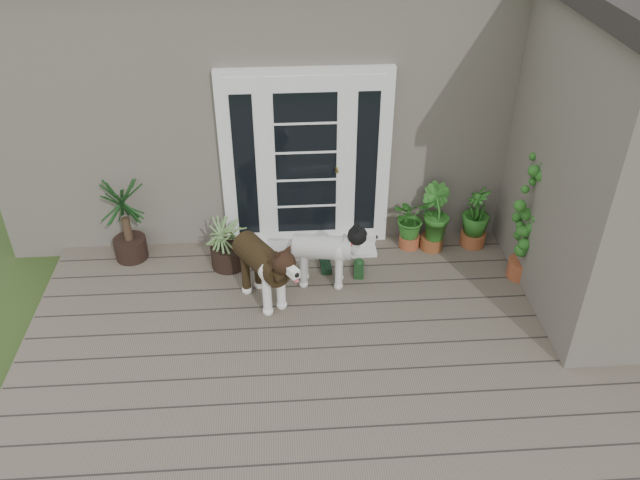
{
  "coord_description": "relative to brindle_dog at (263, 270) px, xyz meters",
  "views": [
    {
      "loc": [
        -0.49,
        -3.91,
        4.54
      ],
      "look_at": [
        -0.1,
        1.75,
        0.7
      ],
      "focal_mm": 36.48,
      "sensor_mm": 36.0,
      "label": 1
    }
  ],
  "objects": [
    {
      "name": "herb_a",
      "position": [
        1.72,
        0.89,
        -0.11
      ],
      "size": [
        0.61,
        0.61,
        0.57
      ],
      "primitive_type": "imported",
      "rotation": [
        0.0,
        0.0,
        0.48
      ],
      "color": "#22631C",
      "rests_on": "deck"
    },
    {
      "name": "yucca",
      "position": [
        -1.54,
        0.89,
        0.11
      ],
      "size": [
        0.93,
        0.93,
        1.02
      ],
      "primitive_type": null,
      "rotation": [
        0.0,
        0.0,
        -0.42
      ],
      "color": "#11341A",
      "rests_on": "deck"
    },
    {
      "name": "white_dog",
      "position": [
        0.64,
        0.25,
        -0.05
      ],
      "size": [
        0.88,
        0.48,
        0.7
      ],
      "primitive_type": null,
      "rotation": [
        0.0,
        0.0,
        -1.72
      ],
      "color": "white",
      "rests_on": "deck"
    },
    {
      "name": "house_wing",
      "position": [
        3.61,
        -0.01,
        1.03
      ],
      "size": [
        1.6,
        2.4,
        3.1
      ],
      "primitive_type": "cube",
      "color": "#665E54",
      "rests_on": "ground"
    },
    {
      "name": "herb_b",
      "position": [
        1.98,
        0.84,
        -0.09
      ],
      "size": [
        0.56,
        0.56,
        0.61
      ],
      "primitive_type": "imported",
      "rotation": [
        0.0,
        0.0,
        2.1
      ],
      "color": "#19591E",
      "rests_on": "deck"
    },
    {
      "name": "clog_left",
      "position": [
        0.7,
        0.54,
        -0.35
      ],
      "size": [
        0.17,
        0.34,
        0.1
      ],
      "primitive_type": null,
      "rotation": [
        0.0,
        0.0,
        0.03
      ],
      "color": "black",
      "rests_on": "deck"
    },
    {
      "name": "sapling",
      "position": [
        2.85,
        0.22,
        0.37
      ],
      "size": [
        0.5,
        0.5,
        1.53
      ],
      "primitive_type": null,
      "rotation": [
        0.0,
        0.0,
        0.11
      ],
      "color": "#19591A",
      "rests_on": "deck"
    },
    {
      "name": "spider_plant",
      "position": [
        -0.4,
        0.66,
        -0.05
      ],
      "size": [
        0.71,
        0.71,
        0.7
      ],
      "primitive_type": null,
      "rotation": [
        0.0,
        0.0,
        0.09
      ],
      "color": "#81A163",
      "rests_on": "deck"
    },
    {
      "name": "house_main",
      "position": [
        0.71,
        3.14,
        1.03
      ],
      "size": [
        7.4,
        4.0,
        3.1
      ],
      "primitive_type": "cube",
      "color": "#665E54",
      "rests_on": "ground"
    },
    {
      "name": "herb_c",
      "position": [
        2.49,
        0.89,
        -0.09
      ],
      "size": [
        0.44,
        0.44,
        0.61
      ],
      "primitive_type": "imported",
      "rotation": [
        0.0,
        0.0,
        4.58
      ],
      "color": "#1E611B",
      "rests_on": "deck"
    },
    {
      "name": "deck",
      "position": [
        0.71,
        -1.11,
        -0.46
      ],
      "size": [
        6.2,
        4.6,
        0.12
      ],
      "primitive_type": "cube",
      "color": "#6B5B4C",
      "rests_on": "ground"
    },
    {
      "name": "brindle_dog",
      "position": [
        0.0,
        0.0,
        0.0
      ],
      "size": [
        0.85,
        1.02,
        0.79
      ],
      "primitive_type": null,
      "rotation": [
        0.0,
        0.0,
        3.7
      ],
      "color": "#342513",
      "rests_on": "deck"
    },
    {
      "name": "clog_right",
      "position": [
        1.06,
        0.42,
        -0.35
      ],
      "size": [
        0.19,
        0.33,
        0.1
      ],
      "primitive_type": null,
      "rotation": [
        0.0,
        0.0,
        -0.12
      ],
      "color": "#163717",
      "rests_on": "deck"
    },
    {
      "name": "door_step",
      "position": [
        0.51,
        0.89,
        -0.37
      ],
      "size": [
        1.6,
        0.4,
        0.05
      ],
      "primitive_type": "cube",
      "color": "white",
      "rests_on": "deck"
    },
    {
      "name": "door_unit",
      "position": [
        0.51,
        1.09,
        0.68
      ],
      "size": [
        1.9,
        0.14,
        2.15
      ],
      "primitive_type": "cube",
      "color": "white",
      "rests_on": "deck"
    }
  ]
}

